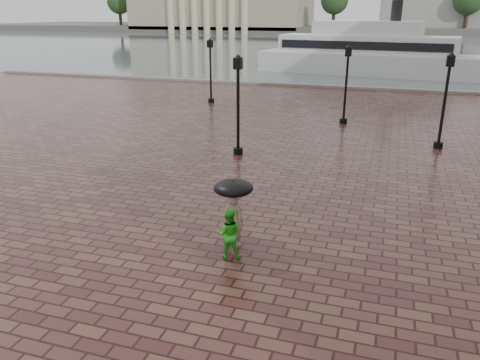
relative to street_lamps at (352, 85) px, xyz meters
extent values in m
plane|color=#381A19|center=(1.60, -17.60, -2.33)|extent=(300.00, 300.00, 0.00)
plane|color=#424C50|center=(1.60, 74.40, -2.33)|extent=(240.00, 240.00, 0.00)
cube|color=slate|center=(1.60, 14.40, -2.33)|extent=(80.00, 0.60, 0.30)
cube|color=#4C4C47|center=(1.60, 142.40, -1.33)|extent=(300.00, 60.00, 2.00)
cube|color=gray|center=(11.60, 132.40, 6.67)|extent=(30.00, 22.00, 14.00)
cylinder|color=#2D2119|center=(-88.40, 120.40, 1.67)|extent=(1.00, 1.00, 8.00)
sphere|color=#213D1B|center=(-88.40, 120.40, 7.17)|extent=(8.00, 8.00, 8.00)
cylinder|color=#2D2119|center=(-52.40, 120.40, 1.67)|extent=(1.00, 1.00, 8.00)
sphere|color=#213D1B|center=(-52.40, 120.40, 7.17)|extent=(8.00, 8.00, 8.00)
cylinder|color=#2D2119|center=(-16.40, 120.40, 1.67)|extent=(1.00, 1.00, 8.00)
sphere|color=#213D1B|center=(-16.40, 120.40, 7.17)|extent=(8.00, 8.00, 8.00)
cylinder|color=#2D2119|center=(19.60, 120.40, 1.67)|extent=(1.00, 1.00, 8.00)
cylinder|color=black|center=(-4.40, -7.60, -2.18)|extent=(0.44, 0.44, 0.30)
cylinder|color=black|center=(-4.40, -7.60, -0.33)|extent=(0.14, 0.14, 4.00)
cube|color=black|center=(-4.40, -7.60, 1.82)|extent=(0.35, 0.35, 0.50)
sphere|color=beige|center=(-4.40, -7.60, 1.82)|extent=(0.28, 0.28, 0.28)
cylinder|color=black|center=(4.60, -3.60, -2.18)|extent=(0.44, 0.44, 0.30)
cylinder|color=black|center=(4.60, -3.60, -0.33)|extent=(0.14, 0.14, 4.00)
cube|color=black|center=(4.60, -3.60, 1.82)|extent=(0.35, 0.35, 0.50)
sphere|color=beige|center=(4.60, -3.60, 1.82)|extent=(0.28, 0.28, 0.28)
cylinder|color=black|center=(-10.40, 4.40, -2.18)|extent=(0.44, 0.44, 0.30)
cylinder|color=black|center=(-10.40, 4.40, -0.33)|extent=(0.14, 0.14, 4.00)
cube|color=black|center=(-10.40, 4.40, 1.82)|extent=(0.35, 0.35, 0.50)
sphere|color=beige|center=(-10.40, 4.40, 1.82)|extent=(0.28, 0.28, 0.28)
cylinder|color=black|center=(-0.40, 0.40, -2.18)|extent=(0.44, 0.44, 0.30)
cylinder|color=black|center=(-0.40, 0.40, -0.33)|extent=(0.14, 0.14, 4.00)
cube|color=black|center=(-0.40, 0.40, 1.82)|extent=(0.35, 0.35, 0.50)
sphere|color=beige|center=(-0.40, 0.40, 1.82)|extent=(0.28, 0.28, 0.28)
imported|color=gray|center=(-1.69, -16.30, -1.55)|extent=(0.57, 0.38, 1.55)
imported|color=green|center=(-1.60, -16.98, -1.63)|extent=(0.79, 0.68, 1.40)
cube|color=silver|center=(-0.85, 25.08, -1.24)|extent=(23.10, 8.54, 2.17)
cube|color=silver|center=(-0.85, 25.08, 0.74)|extent=(18.53, 7.19, 1.81)
cube|color=silver|center=(-0.85, 25.08, 2.37)|extent=(11.31, 5.64, 1.44)
cylinder|color=black|center=(1.83, 24.70, 3.99)|extent=(1.08, 1.08, 2.17)
cube|color=black|center=(-1.19, 22.72, 0.74)|extent=(16.99, 2.51, 0.81)
cube|color=black|center=(-0.51, 27.45, 0.74)|extent=(16.99, 2.51, 0.81)
cylinder|color=black|center=(-1.69, -16.30, -1.01)|extent=(0.02, 0.02, 0.95)
ellipsoid|color=black|center=(-1.69, -16.30, -0.58)|extent=(1.10, 1.10, 0.39)
camera|label=1|loc=(2.13, -27.60, 3.95)|focal=35.00mm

